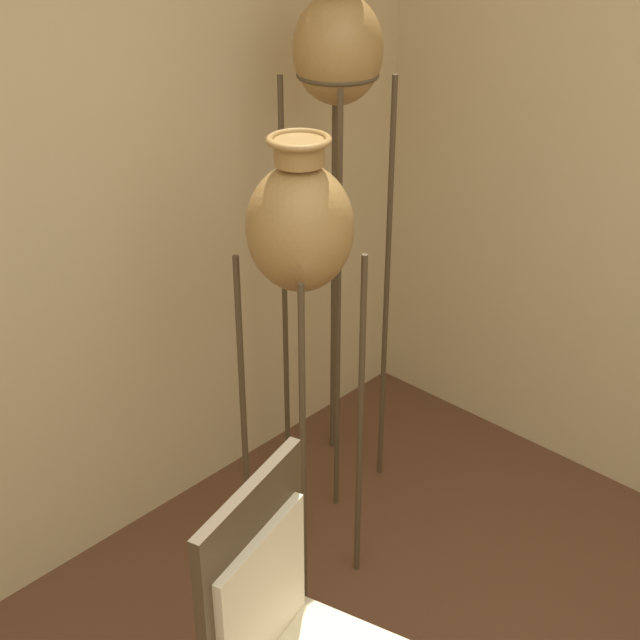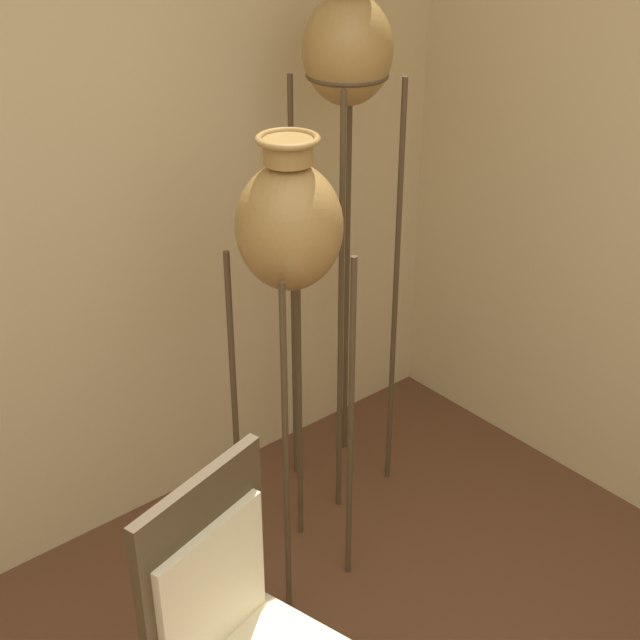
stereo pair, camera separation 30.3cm
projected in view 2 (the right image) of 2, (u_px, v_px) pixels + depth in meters
The scene contains 2 objects.
vase_stand_tall at pixel (347, 67), 2.89m from camera, with size 0.29×0.29×1.98m.
vase_stand_medium at pixel (289, 234), 2.59m from camera, with size 0.32×0.32×1.59m.
Camera 2 is at (-0.65, -0.49, 2.31)m, focal length 50.00 mm.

